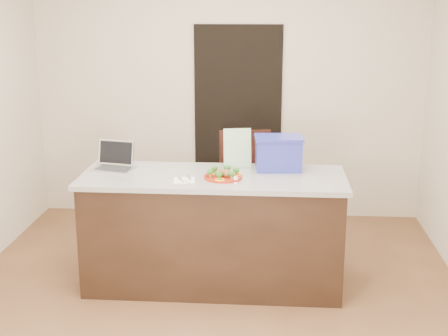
# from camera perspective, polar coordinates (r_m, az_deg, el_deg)

# --- Properties ---
(ground) EXTENTS (4.00, 4.00, 0.00)m
(ground) POSITION_cam_1_polar(r_m,az_deg,el_deg) (4.95, -1.24, -11.77)
(ground) COLOR brown
(ground) RESTS_ON ground
(room_shell) EXTENTS (4.00, 4.00, 4.00)m
(room_shell) POSITION_cam_1_polar(r_m,az_deg,el_deg) (4.45, -1.36, 7.15)
(room_shell) COLOR white
(room_shell) RESTS_ON ground
(doorway) EXTENTS (0.90, 0.02, 2.00)m
(doorway) POSITION_cam_1_polar(r_m,az_deg,el_deg) (6.50, 1.27, 4.17)
(doorway) COLOR black
(doorway) RESTS_ON ground
(island) EXTENTS (2.06, 0.76, 0.92)m
(island) POSITION_cam_1_polar(r_m,az_deg,el_deg) (4.99, -0.99, -5.73)
(island) COLOR black
(island) RESTS_ON ground
(plate) EXTENTS (0.29, 0.29, 0.02)m
(plate) POSITION_cam_1_polar(r_m,az_deg,el_deg) (4.76, -0.08, -0.81)
(plate) COLOR #9B200E
(plate) RESTS_ON island
(meatballs) EXTENTS (0.12, 0.11, 0.04)m
(meatballs) POSITION_cam_1_polar(r_m,az_deg,el_deg) (4.75, -0.07, -0.47)
(meatballs) COLOR brown
(meatballs) RESTS_ON plate
(broccoli) EXTENTS (0.24, 0.25, 0.04)m
(broccoli) POSITION_cam_1_polar(r_m,az_deg,el_deg) (4.74, -0.08, -0.27)
(broccoli) COLOR #1E5115
(broccoli) RESTS_ON plate
(pepper_rings) EXTENTS (0.27, 0.25, 0.01)m
(pepper_rings) POSITION_cam_1_polar(r_m,az_deg,el_deg) (4.75, -0.08, -0.69)
(pepper_rings) COLOR yellow
(pepper_rings) RESTS_ON plate
(napkin) EXTENTS (0.18, 0.18, 0.01)m
(napkin) POSITION_cam_1_polar(r_m,az_deg,el_deg) (4.70, -3.66, -1.13)
(napkin) COLOR white
(napkin) RESTS_ON island
(fork) EXTENTS (0.07, 0.15, 0.00)m
(fork) POSITION_cam_1_polar(r_m,az_deg,el_deg) (4.71, -3.89, -1.02)
(fork) COLOR silver
(fork) RESTS_ON napkin
(knife) EXTENTS (0.06, 0.21, 0.01)m
(knife) POSITION_cam_1_polar(r_m,az_deg,el_deg) (4.68, -3.33, -1.12)
(knife) COLOR silver
(knife) RESTS_ON napkin
(yogurt_bottle) EXTENTS (0.03, 0.03, 0.07)m
(yogurt_bottle) POSITION_cam_1_polar(r_m,az_deg,el_deg) (4.62, 1.08, -1.08)
(yogurt_bottle) COLOR white
(yogurt_bottle) RESTS_ON island
(laptop) EXTENTS (0.35, 0.30, 0.22)m
(laptop) POSITION_cam_1_polar(r_m,az_deg,el_deg) (5.11, -9.97, 0.64)
(laptop) COLOR silver
(laptop) RESTS_ON island
(leaflet) EXTENTS (0.23, 0.09, 0.32)m
(leaflet) POSITION_cam_1_polar(r_m,az_deg,el_deg) (5.03, 1.23, 1.83)
(leaflet) COLOR white
(leaflet) RESTS_ON island
(blue_box) EXTENTS (0.40, 0.30, 0.27)m
(blue_box) POSITION_cam_1_polar(r_m,az_deg,el_deg) (4.99, 4.99, 1.38)
(blue_box) COLOR #2B2F9C
(blue_box) RESTS_ON island
(chair) EXTENTS (0.54, 0.54, 1.07)m
(chair) POSITION_cam_1_polar(r_m,az_deg,el_deg) (5.76, 1.87, -1.28)
(chair) COLOR #34150F
(chair) RESTS_ON ground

